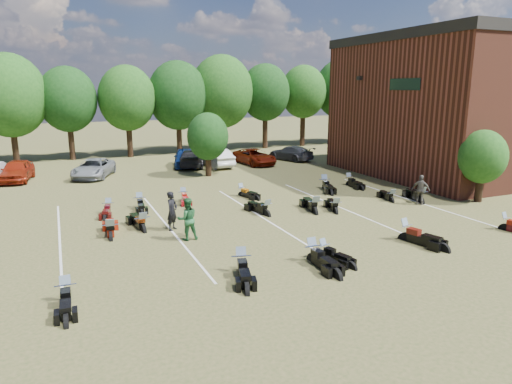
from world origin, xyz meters
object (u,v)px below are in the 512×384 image
motorcycle_14 (109,213)px  motorcycle_3 (312,262)px  motorcycle_0 (67,302)px  car_0 (17,171)px  person_grey (421,190)px  person_black (172,211)px  motorcycle_7 (111,239)px  car_4 (185,158)px  person_green (187,219)px

motorcycle_14 → motorcycle_3: bearing=-45.1°
motorcycle_0 → motorcycle_14: motorcycle_0 is taller
car_0 → person_grey: bearing=-29.1°
person_black → person_grey: (14.61, -1.01, -0.06)m
car_0 → motorcycle_7: size_ratio=1.87×
car_4 → motorcycle_0: (-10.31, -23.75, -0.80)m
motorcycle_14 → motorcycle_0: bearing=-89.6°
person_grey → car_4: bearing=-8.8°
motorcycle_3 → motorcycle_7: 9.32m
car_0 → person_green: size_ratio=2.36×
motorcycle_0 → motorcycle_14: (2.45, 10.67, 0.00)m
car_0 → person_grey: 28.30m
motorcycle_3 → motorcycle_14: motorcycle_3 is taller
person_green → motorcycle_3: person_green is taller
car_0 → person_grey: person_grey is taller
motorcycle_7 → motorcycle_14: 4.73m
person_green → motorcycle_0: bearing=43.2°
car_4 → person_green: person_green is taller
motorcycle_7 → car_0: bearing=-68.5°
person_grey → motorcycle_3: (-10.49, -5.35, -0.90)m
car_0 → motorcycle_14: bearing=-57.6°
motorcycle_14 → person_green: bearing=-52.2°
motorcycle_7 → person_grey: bearing=-177.0°
car_0 → motorcycle_3: size_ratio=1.90×
car_4 → person_black: (-5.33, -17.53, 0.16)m
car_0 → car_4: (13.06, 1.17, 0.01)m
motorcycle_7 → motorcycle_0: bearing=76.5°
person_black → motorcycle_14: (-2.53, 4.44, -0.96)m
motorcycle_3 → motorcycle_7: (-7.05, 6.10, 0.00)m
motorcycle_7 → person_black: bearing=-169.3°
person_grey → motorcycle_14: bearing=36.9°
car_4 → person_black: 18.32m
car_0 → person_black: size_ratio=2.41×
person_black → motorcycle_3: person_black is taller
person_black → motorcycle_14: bearing=73.9°
person_black → person_grey: person_black is taller
motorcycle_3 → motorcycle_7: motorcycle_7 is taller
person_green → motorcycle_14: size_ratio=0.94×
person_green → motorcycle_0: person_green is taller
motorcycle_0 → motorcycle_3: bearing=1.0°
car_4 → person_grey: 20.74m
car_0 → motorcycle_7: bearing=-65.1°
car_0 → person_black: 18.09m
person_black → person_green: person_green is taller
person_green → motorcycle_7: person_green is taller
motorcycle_7 → motorcycle_14: bearing=-89.5°
motorcycle_3 → person_grey: bearing=27.3°
car_0 → motorcycle_7: car_0 is taller
car_0 → person_black: (7.73, -16.36, 0.17)m
motorcycle_0 → person_green: bearing=42.4°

